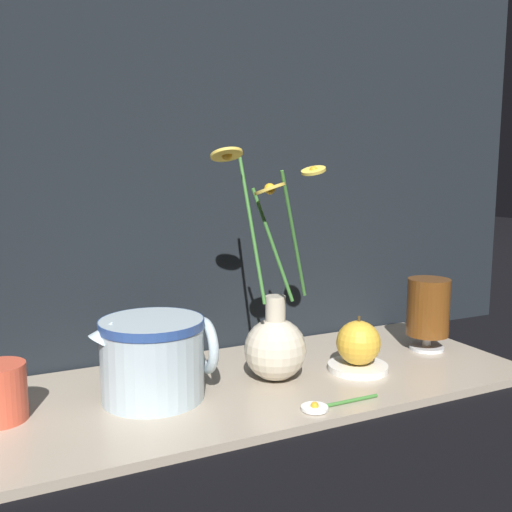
{
  "coord_description": "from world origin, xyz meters",
  "views": [
    {
      "loc": [
        -0.34,
        -0.74,
        0.32
      ],
      "look_at": [
        0.01,
        0.0,
        0.2
      ],
      "focal_mm": 40.0,
      "sensor_mm": 36.0,
      "label": 1
    }
  ],
  "objects_px": {
    "vase_with_flowers": "(275,341)",
    "tea_glass": "(428,309)",
    "ceramic_pitcher": "(154,355)",
    "orange_fruit": "(358,343)"
  },
  "relations": [
    {
      "from": "orange_fruit",
      "to": "tea_glass",
      "type": "bearing_deg",
      "value": 11.91
    },
    {
      "from": "ceramic_pitcher",
      "to": "vase_with_flowers",
      "type": "bearing_deg",
      "value": -2.55
    },
    {
      "from": "vase_with_flowers",
      "to": "tea_glass",
      "type": "relative_size",
      "value": 2.72
    },
    {
      "from": "ceramic_pitcher",
      "to": "orange_fruit",
      "type": "relative_size",
      "value": 2.17
    },
    {
      "from": "ceramic_pitcher",
      "to": "orange_fruit",
      "type": "bearing_deg",
      "value": -5.1
    },
    {
      "from": "orange_fruit",
      "to": "ceramic_pitcher",
      "type": "bearing_deg",
      "value": 174.9
    },
    {
      "from": "tea_glass",
      "to": "orange_fruit",
      "type": "xyz_separation_m",
      "value": [
        -0.17,
        -0.04,
        -0.03
      ]
    },
    {
      "from": "vase_with_flowers",
      "to": "ceramic_pitcher",
      "type": "distance_m",
      "value": 0.18
    },
    {
      "from": "ceramic_pitcher",
      "to": "orange_fruit",
      "type": "height_order",
      "value": "ceramic_pitcher"
    },
    {
      "from": "ceramic_pitcher",
      "to": "orange_fruit",
      "type": "distance_m",
      "value": 0.32
    }
  ]
}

